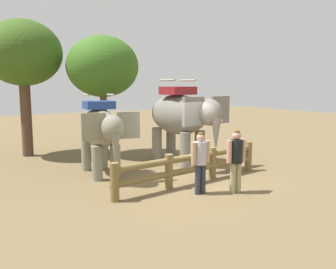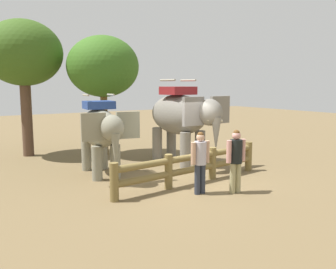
{
  "view_description": "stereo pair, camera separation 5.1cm",
  "coord_description": "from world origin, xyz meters",
  "px_view_note": "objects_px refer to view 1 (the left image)",
  "views": [
    {
      "loc": [
        -6.53,
        -8.86,
        3.09
      ],
      "look_at": [
        0.0,
        1.33,
        1.4
      ],
      "focal_mm": 38.2,
      "sensor_mm": 36.0,
      "label": 1
    },
    {
      "loc": [
        -6.49,
        -8.89,
        3.09
      ],
      "look_at": [
        0.0,
        1.33,
        1.4
      ],
      "focal_mm": 38.2,
      "sensor_mm": 36.0,
      "label": 2
    }
  ],
  "objects_px": {
    "tree_back_center": "(103,67)",
    "tree_far_left": "(23,54)",
    "tourist_woman_in_black": "(236,157)",
    "tourist_man_in_blue": "(201,158)",
    "elephant_near_left": "(101,130)",
    "elephant_center": "(182,117)",
    "log_fence": "(192,165)"
  },
  "relations": [
    {
      "from": "tree_back_center",
      "to": "tree_far_left",
      "type": "bearing_deg",
      "value": 150.07
    },
    {
      "from": "tourist_woman_in_black",
      "to": "tourist_man_in_blue",
      "type": "distance_m",
      "value": 1.03
    },
    {
      "from": "elephant_near_left",
      "to": "tourist_man_in_blue",
      "type": "relative_size",
      "value": 1.84
    },
    {
      "from": "elephant_center",
      "to": "tree_back_center",
      "type": "xyz_separation_m",
      "value": [
        -1.91,
        3.22,
        1.99
      ]
    },
    {
      "from": "tourist_woman_in_black",
      "to": "tree_far_left",
      "type": "relative_size",
      "value": 0.31
    },
    {
      "from": "tree_back_center",
      "to": "elephant_center",
      "type": "bearing_deg",
      "value": -59.31
    },
    {
      "from": "tourist_man_in_blue",
      "to": "elephant_near_left",
      "type": "bearing_deg",
      "value": 114.33
    },
    {
      "from": "log_fence",
      "to": "elephant_near_left",
      "type": "height_order",
      "value": "elephant_near_left"
    },
    {
      "from": "tree_far_left",
      "to": "tree_back_center",
      "type": "xyz_separation_m",
      "value": [
        2.89,
        -1.66,
        -0.52
      ]
    },
    {
      "from": "log_fence",
      "to": "tree_far_left",
      "type": "bearing_deg",
      "value": 114.44
    },
    {
      "from": "log_fence",
      "to": "elephant_near_left",
      "type": "bearing_deg",
      "value": 128.64
    },
    {
      "from": "elephant_near_left",
      "to": "tree_back_center",
      "type": "bearing_deg",
      "value": 65.92
    },
    {
      "from": "tourist_woman_in_black",
      "to": "elephant_center",
      "type": "bearing_deg",
      "value": 77.12
    },
    {
      "from": "tree_far_left",
      "to": "log_fence",
      "type": "bearing_deg",
      "value": -65.56
    },
    {
      "from": "elephant_near_left",
      "to": "tree_far_left",
      "type": "relative_size",
      "value": 0.56
    },
    {
      "from": "elephant_center",
      "to": "tree_far_left",
      "type": "bearing_deg",
      "value": 134.52
    },
    {
      "from": "tree_far_left",
      "to": "tourist_woman_in_black",
      "type": "bearing_deg",
      "value": -66.51
    },
    {
      "from": "log_fence",
      "to": "tourist_man_in_blue",
      "type": "xyz_separation_m",
      "value": [
        -0.42,
        -0.98,
        0.43
      ]
    },
    {
      "from": "tourist_man_in_blue",
      "to": "tree_back_center",
      "type": "height_order",
      "value": "tree_back_center"
    },
    {
      "from": "log_fence",
      "to": "tourist_man_in_blue",
      "type": "distance_m",
      "value": 1.15
    },
    {
      "from": "log_fence",
      "to": "tourist_woman_in_black",
      "type": "relative_size",
      "value": 3.14
    },
    {
      "from": "tourist_man_in_blue",
      "to": "tourist_woman_in_black",
      "type": "bearing_deg",
      "value": -27.92
    },
    {
      "from": "tourist_woman_in_black",
      "to": "tree_back_center",
      "type": "height_order",
      "value": "tree_back_center"
    },
    {
      "from": "elephant_near_left",
      "to": "tree_back_center",
      "type": "distance_m",
      "value": 4.29
    },
    {
      "from": "log_fence",
      "to": "tourist_man_in_blue",
      "type": "height_order",
      "value": "tourist_man_in_blue"
    },
    {
      "from": "tourist_woman_in_black",
      "to": "tree_far_left",
      "type": "distance_m",
      "value": 10.27
    },
    {
      "from": "elephant_near_left",
      "to": "elephant_center",
      "type": "bearing_deg",
      "value": 1.68
    },
    {
      "from": "elephant_near_left",
      "to": "tree_far_left",
      "type": "distance_m",
      "value": 5.89
    },
    {
      "from": "log_fence",
      "to": "elephant_center",
      "type": "relative_size",
      "value": 1.49
    },
    {
      "from": "elephant_near_left",
      "to": "elephant_center",
      "type": "xyz_separation_m",
      "value": [
        3.39,
        0.1,
        0.29
      ]
    },
    {
      "from": "log_fence",
      "to": "tree_far_left",
      "type": "distance_m",
      "value": 9.02
    },
    {
      "from": "log_fence",
      "to": "elephant_center",
      "type": "distance_m",
      "value": 3.2
    }
  ]
}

